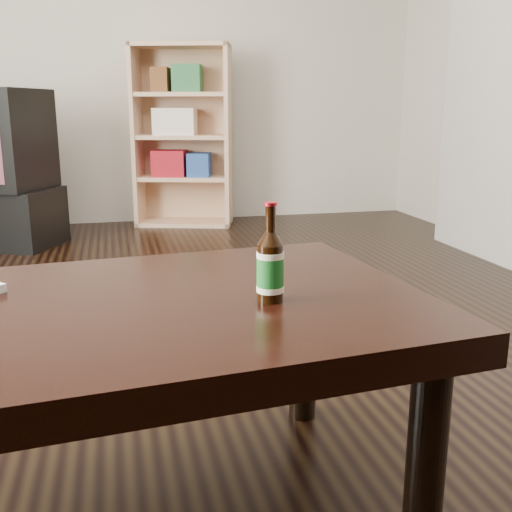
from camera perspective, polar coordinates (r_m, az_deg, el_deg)
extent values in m
cube|color=black|center=(2.11, -13.07, -11.73)|extent=(5.00, 6.00, 0.01)
cube|color=#BDB5A3|center=(4.94, -14.44, 18.76)|extent=(5.00, 0.02, 2.70)
cube|color=tan|center=(4.79, -11.21, 11.08)|extent=(0.12, 0.33, 1.36)
cube|color=tan|center=(4.67, -2.65, 11.26)|extent=(0.12, 0.33, 1.36)
cube|color=tan|center=(4.73, -7.23, 19.27)|extent=(0.80, 0.53, 0.03)
cube|color=tan|center=(4.79, -6.75, 3.22)|extent=(0.80, 0.53, 0.03)
cube|color=tan|center=(4.87, -6.67, 11.28)|extent=(0.71, 0.24, 1.36)
cube|color=tan|center=(4.74, -6.87, 7.40)|extent=(0.73, 0.48, 0.03)
cube|color=tan|center=(4.72, -6.98, 11.20)|extent=(0.73, 0.48, 0.03)
cube|color=tan|center=(4.71, -7.10, 15.02)|extent=(0.73, 0.48, 0.03)
cube|color=maroon|center=(4.73, -8.22, 8.74)|extent=(0.30, 0.27, 0.20)
cube|color=navy|center=(4.69, -5.42, 8.65)|extent=(0.22, 0.25, 0.18)
cube|color=silver|center=(4.70, -7.71, 12.57)|extent=(0.36, 0.29, 0.20)
cube|color=#276436|center=(4.69, -6.53, 16.45)|extent=(0.26, 0.26, 0.20)
cube|color=brown|center=(4.72, -9.01, 16.23)|extent=(0.18, 0.24, 0.18)
cube|color=black|center=(1.26, -14.50, -6.05)|extent=(1.42, 0.92, 0.07)
cylinder|color=black|center=(1.30, 15.90, -18.06)|extent=(0.09, 0.09, 0.44)
cylinder|color=black|center=(1.77, 4.54, -8.59)|extent=(0.09, 0.09, 0.44)
cylinder|color=black|center=(1.23, 1.36, -1.63)|extent=(0.06, 0.06, 0.12)
cylinder|color=#155D1E|center=(1.23, 1.36, -1.52)|extent=(0.07, 0.07, 0.07)
cylinder|color=beige|center=(1.22, 1.37, 0.11)|extent=(0.07, 0.07, 0.01)
cylinder|color=beige|center=(1.24, 1.36, -3.12)|extent=(0.07, 0.07, 0.01)
cone|color=black|center=(1.21, 1.38, 1.71)|extent=(0.06, 0.06, 0.03)
cylinder|color=black|center=(1.20, 1.40, 3.56)|extent=(0.03, 0.03, 0.05)
cylinder|color=maroon|center=(1.20, 1.40, 4.98)|extent=(0.03, 0.03, 0.01)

